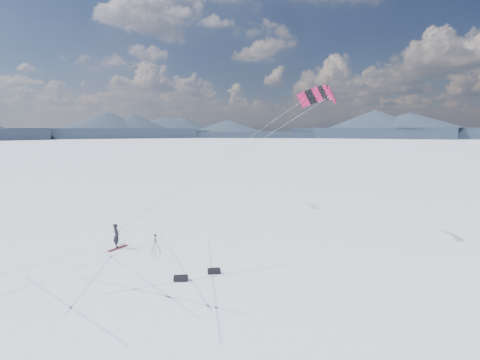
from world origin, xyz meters
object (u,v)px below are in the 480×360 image
object	(u,v)px
snowkiter	(117,248)
gear_bag_a	(181,278)
snowboard	(118,248)
gear_bag_b	(214,271)
tripod	(155,242)

from	to	relation	value
snowkiter	gear_bag_a	size ratio (longest dim) A/B	2.12
snowboard	gear_bag_b	bearing A→B (deg)	-90.14
gear_bag_a	tripod	bearing A→B (deg)	116.63
gear_bag_a	gear_bag_b	bearing A→B (deg)	25.67
tripod	gear_bag_a	xyz separation A→B (m)	(1.12, -4.20, -0.77)
snowboard	gear_bag_a	distance (m)	7.28
snowkiter	snowboard	world-z (taller)	snowkiter
tripod	gear_bag_a	bearing A→B (deg)	-92.91
gear_bag_b	snowkiter	bearing A→B (deg)	138.97
gear_bag_b	gear_bag_a	bearing A→B (deg)	-159.60
snowboard	tripod	world-z (taller)	tripod
gear_bag_a	gear_bag_b	world-z (taller)	gear_bag_a
snowboard	gear_bag_a	bearing A→B (deg)	-103.92
snowkiter	gear_bag_b	xyz separation A→B (m)	(5.56, -6.06, 0.14)
snowboard	tripod	distance (m)	3.38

